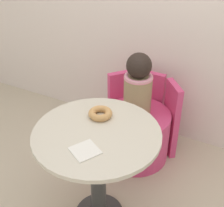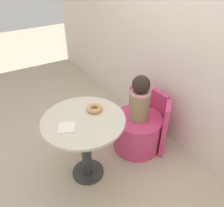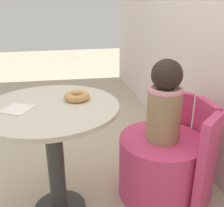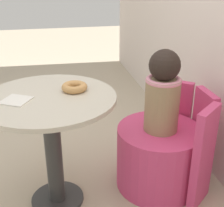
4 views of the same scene
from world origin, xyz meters
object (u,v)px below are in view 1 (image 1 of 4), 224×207
Objects in this scene: round_table at (97,155)px; tub_chair at (135,135)px; child_figure at (138,86)px; donut at (100,113)px.

round_table is 1.36× the size of tub_chair.
donut is at bearing -92.79° from child_figure.
tub_chair is at bearing 92.73° from round_table.
round_table is 0.25m from donut.
round_table is at bearing -68.88° from donut.
child_figure reaches higher than round_table.
child_figure is 0.53m from donut.
donut reaches higher than round_table.
donut is (-0.06, 0.15, 0.20)m from round_table.
tub_chair is 3.73× the size of donut.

